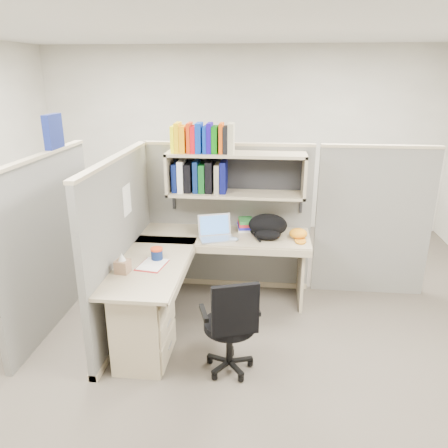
# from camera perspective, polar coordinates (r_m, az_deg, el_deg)

# --- Properties ---
(ground) EXTENTS (6.00, 6.00, 0.00)m
(ground) POSITION_cam_1_polar(r_m,az_deg,el_deg) (4.32, -0.70, -13.23)
(ground) COLOR #3B352D
(ground) RESTS_ON ground
(room_shell) EXTENTS (6.00, 6.00, 6.00)m
(room_shell) POSITION_cam_1_polar(r_m,az_deg,el_deg) (3.71, -0.80, 8.39)
(room_shell) COLOR #A7A396
(room_shell) RESTS_ON ground
(cubicle) EXTENTS (3.79, 1.84, 1.95)m
(cubicle) POSITION_cam_1_polar(r_m,az_deg,el_deg) (4.38, -4.85, 0.39)
(cubicle) COLOR slate
(cubicle) RESTS_ON ground
(desk) EXTENTS (1.74, 1.75, 0.73)m
(desk) POSITION_cam_1_polar(r_m,az_deg,el_deg) (3.92, -7.24, -9.61)
(desk) COLOR tan
(desk) RESTS_ON ground
(laptop) EXTENTS (0.42, 0.42, 0.24)m
(laptop) POSITION_cam_1_polar(r_m,az_deg,el_deg) (4.33, -0.97, -0.57)
(laptop) COLOR #B2B3B7
(laptop) RESTS_ON desk
(backpack) EXTENTS (0.41, 0.32, 0.23)m
(backpack) POSITION_cam_1_polar(r_m,az_deg,el_deg) (4.42, 5.75, -0.34)
(backpack) COLOR black
(backpack) RESTS_ON desk
(orange_cap) EXTENTS (0.22, 0.24, 0.10)m
(orange_cap) POSITION_cam_1_polar(r_m,az_deg,el_deg) (4.46, 9.68, -1.23)
(orange_cap) COLOR orange
(orange_cap) RESTS_ON desk
(snack_canister) EXTENTS (0.11, 0.11, 0.11)m
(snack_canister) POSITION_cam_1_polar(r_m,az_deg,el_deg) (3.95, -8.77, -3.83)
(snack_canister) COLOR #0D1F51
(snack_canister) RESTS_ON desk
(tissue_box) EXTENTS (0.12, 0.12, 0.17)m
(tissue_box) POSITION_cam_1_polar(r_m,az_deg,el_deg) (3.74, -13.14, -4.98)
(tissue_box) COLOR #926E52
(tissue_box) RESTS_ON desk
(mouse) EXTENTS (0.11, 0.09, 0.04)m
(mouse) POSITION_cam_1_polar(r_m,az_deg,el_deg) (4.34, 1.25, -1.97)
(mouse) COLOR #8AA2C4
(mouse) RESTS_ON desk
(paper_cup) EXTENTS (0.08, 0.08, 0.10)m
(paper_cup) POSITION_cam_1_polar(r_m,az_deg,el_deg) (4.60, -0.34, -0.32)
(paper_cup) COLOR white
(paper_cup) RESTS_ON desk
(book_stack) EXTENTS (0.21, 0.26, 0.11)m
(book_stack) POSITION_cam_1_polar(r_m,az_deg,el_deg) (4.65, 2.84, -0.03)
(book_stack) COLOR gray
(book_stack) RESTS_ON desk
(loose_paper) EXTENTS (0.24, 0.30, 0.00)m
(loose_paper) POSITION_cam_1_polar(r_m,az_deg,el_deg) (3.87, -9.31, -5.20)
(loose_paper) COLOR white
(loose_paper) RESTS_ON desk
(task_chair) EXTENTS (0.50, 0.46, 0.87)m
(task_chair) POSITION_cam_1_polar(r_m,az_deg,el_deg) (3.59, 0.86, -14.90)
(task_chair) COLOR black
(task_chair) RESTS_ON ground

